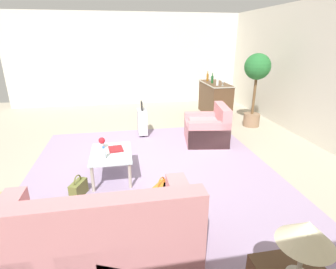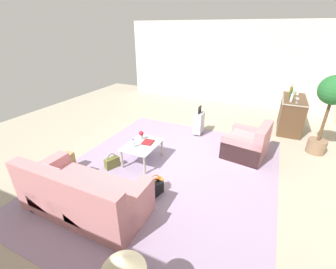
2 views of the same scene
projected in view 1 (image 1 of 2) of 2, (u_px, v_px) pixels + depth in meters
The scene contains 23 objects.
ground_plane at pixel (140, 164), 5.02m from camera, with size 12.00×12.00×0.00m, color #A89E89.
wall_left at pixel (127, 60), 9.15m from camera, with size 0.12×8.00×3.10m, color beige.
area_rug at pixel (154, 179), 4.50m from camera, with size 5.20×4.40×0.01m, color #9984A3.
couch at pixel (99, 235), 2.78m from camera, with size 0.98×2.13×0.93m.
armchair at pixel (209, 130), 6.02m from camera, with size 1.09×1.05×0.86m.
coffee_table at pixel (111, 156), 4.43m from camera, with size 0.93×0.67×0.46m.
water_bottle at pixel (104, 153), 4.17m from camera, with size 0.06×0.06×0.20m.
coffee_table_book at pixel (116, 149), 4.53m from camera, with size 0.27×0.23×0.03m, color maroon.
flower_vase at pixel (102, 142), 4.54m from camera, with size 0.11×0.11×0.21m.
table_lamp at pixel (307, 234), 1.91m from camera, with size 0.42×0.42×0.52m.
bar_console at pixel (215, 98), 8.14m from camera, with size 1.48×0.65×0.98m.
wine_glass_leftmost at pixel (211, 77), 8.40m from camera, with size 0.08×0.08×0.15m.
wine_glass_left_of_centre at pixel (217, 79), 7.94m from camera, with size 0.08×0.08×0.15m.
wine_glass_right_of_centre at pixel (223, 82), 7.47m from camera, with size 0.08×0.08×0.15m.
wine_bottle_amber at pixel (208, 77), 8.33m from camera, with size 0.07×0.07×0.30m.
wine_bottle_green at pixel (212, 79), 7.91m from camera, with size 0.07×0.07×0.30m.
wine_bottle_clear at pixel (217, 81), 7.50m from camera, with size 0.07×0.07×0.30m.
suitcase_silver at pixel (142, 121), 6.40m from camera, with size 0.40×0.22×0.85m.
handbag_orange at pixel (161, 191), 3.92m from camera, with size 0.34×0.31×0.36m.
handbag_olive at pixel (79, 188), 3.97m from camera, with size 0.35×0.25×0.36m.
handbag_black at pixel (168, 195), 3.82m from camera, with size 0.35×0.22×0.36m.
backpack_tan at pixel (8, 211), 3.36m from camera, with size 0.32×0.27×0.40m.
potted_ficus at pixel (256, 77), 6.76m from camera, with size 0.66×0.66×1.92m.
Camera 1 is at (4.53, -0.28, 2.28)m, focal length 28.00 mm.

